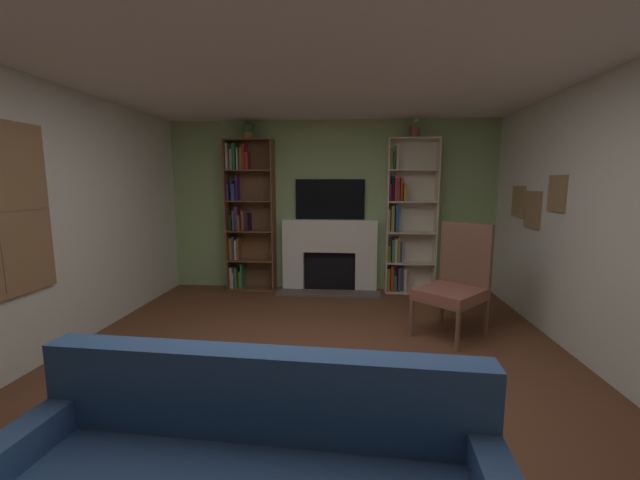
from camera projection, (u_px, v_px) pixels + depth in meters
name	position (u px, v px, depth m)	size (l,w,h in m)	color
ground_plane	(307.00, 393.00, 2.98)	(7.29, 7.29, 0.00)	brown
wall_back_accent	(330.00, 206.00, 5.82)	(4.94, 0.06, 2.51)	#96B479
ceiling	(305.00, 42.00, 2.61)	(4.94, 6.20, 0.06)	white
fireplace	(330.00, 254.00, 5.79)	(1.50, 0.49, 1.07)	white
tv	(330.00, 199.00, 5.75)	(1.02, 0.06, 0.59)	black
bookshelf_left	(246.00, 214.00, 5.81)	(0.71, 0.28, 2.23)	brown
bookshelf_right	(405.00, 223.00, 5.64)	(0.71, 0.26, 2.23)	beige
potted_plant	(248.00, 130.00, 5.58)	(0.18, 0.18, 0.26)	#9C7444
vase_with_flowers	(415.00, 131.00, 5.39)	(0.14, 0.14, 0.26)	brown
armchair	(456.00, 282.00, 4.09)	(0.85, 0.86, 1.18)	brown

